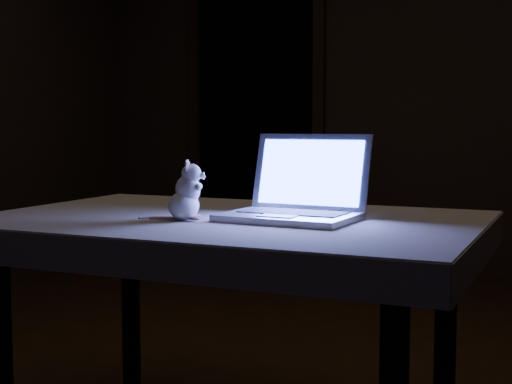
% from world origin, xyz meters
% --- Properties ---
extents(back_wall, '(4.50, 0.04, 2.60)m').
position_xyz_m(back_wall, '(0.00, 2.50, 1.30)').
color(back_wall, black).
rests_on(back_wall, ground).
extents(doorway, '(1.06, 0.36, 2.13)m').
position_xyz_m(doorway, '(-1.10, 2.50, 1.06)').
color(doorway, black).
rests_on(doorway, back_wall).
extents(table, '(1.37, 0.90, 0.72)m').
position_xyz_m(table, '(0.08, -0.55, 0.36)').
color(table, black).
rests_on(table, floor).
extents(tablecloth, '(1.56, 1.15, 0.09)m').
position_xyz_m(tablecloth, '(0.07, -0.59, 0.68)').
color(tablecloth, '#B8AF99').
rests_on(tablecloth, table).
extents(laptop, '(0.39, 0.35, 0.25)m').
position_xyz_m(laptop, '(0.27, -0.56, 0.86)').
color(laptop, silver).
rests_on(laptop, tablecloth).
extents(plush_mouse, '(0.14, 0.14, 0.17)m').
position_xyz_m(plush_mouse, '(-0.01, -0.67, 0.82)').
color(plush_mouse, silver).
rests_on(plush_mouse, tablecloth).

